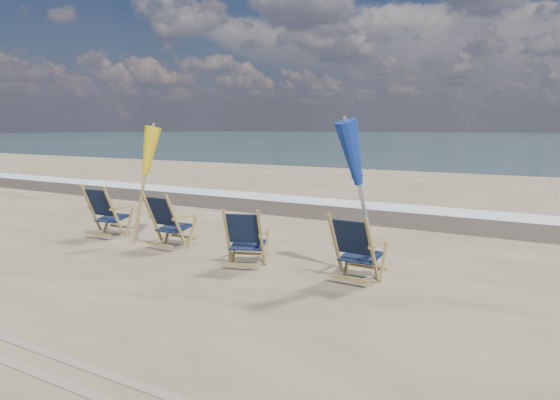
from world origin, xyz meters
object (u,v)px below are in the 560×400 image
(beach_chair_0, at_px, (113,213))
(umbrella_yellow, at_px, (141,156))
(beach_chair_1, at_px, (176,222))
(beach_chair_3, at_px, (371,251))
(umbrella_blue, at_px, (365,157))
(beach_chair_2, at_px, (261,239))

(beach_chair_0, height_order, umbrella_yellow, umbrella_yellow)
(beach_chair_1, height_order, beach_chair_3, beach_chair_1)
(umbrella_yellow, distance_m, umbrella_blue, 4.29)
(umbrella_blue, bearing_deg, beach_chair_2, -168.69)
(beach_chair_1, relative_size, umbrella_yellow, 0.47)
(beach_chair_0, height_order, umbrella_blue, umbrella_blue)
(beach_chair_1, height_order, beach_chair_2, beach_chair_1)
(beach_chair_0, distance_m, beach_chair_1, 1.63)
(beach_chair_0, xyz_separation_m, beach_chair_2, (3.49, -0.31, -0.05))
(beach_chair_2, height_order, beach_chair_3, beach_chair_3)
(beach_chair_2, relative_size, beach_chair_3, 0.96)
(umbrella_blue, bearing_deg, beach_chair_3, -47.12)
(beach_chair_3, distance_m, umbrella_blue, 1.23)
(beach_chair_2, bearing_deg, beach_chair_1, -27.53)
(beach_chair_2, xyz_separation_m, umbrella_yellow, (-2.82, 0.41, 1.11))
(beach_chair_1, bearing_deg, beach_chair_3, 178.16)
(beach_chair_0, height_order, beach_chair_3, beach_chair_0)
(beach_chair_0, xyz_separation_m, umbrella_blue, (4.95, -0.01, 1.16))
(beach_chair_3, xyz_separation_m, umbrella_blue, (-0.22, 0.24, 1.19))
(beach_chair_0, relative_size, umbrella_blue, 0.46)
(beach_chair_1, height_order, umbrella_yellow, umbrella_yellow)
(beach_chair_3, bearing_deg, beach_chair_1, -0.80)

